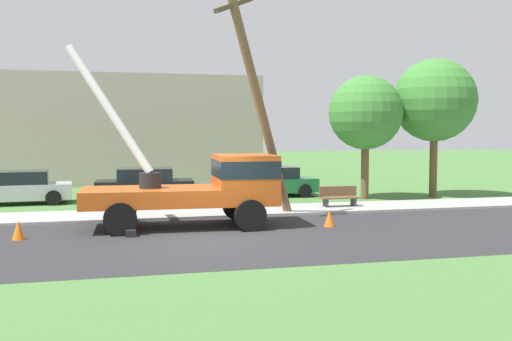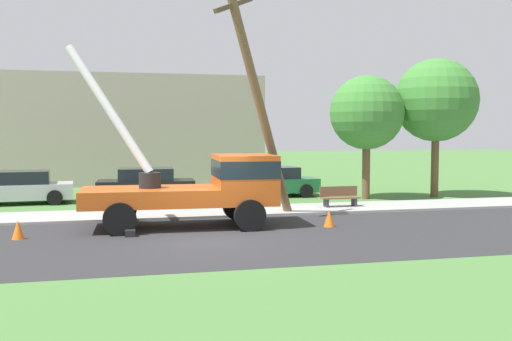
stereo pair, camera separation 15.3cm
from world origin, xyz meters
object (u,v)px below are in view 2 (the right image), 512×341
at_px(roadside_tree_near, 367,113).
at_px(traffic_cone_ahead, 329,218).
at_px(traffic_cone_behind, 18,230).
at_px(park_bench, 340,197).
at_px(parked_sedan_green, 271,182).
at_px(utility_truck, 205,184).
at_px(parked_sedan_black, 146,184).
at_px(leaning_utility_pole, 258,97).
at_px(roadside_tree_far, 436,101).
at_px(parked_sedan_silver, 19,187).

bearing_deg(roadside_tree_near, traffic_cone_ahead, -122.30).
xyz_separation_m(traffic_cone_behind, park_bench, (11.55, 4.10, 0.18)).
bearing_deg(parked_sedan_green, park_bench, -72.35).
xyz_separation_m(utility_truck, parked_sedan_black, (-1.46, 8.43, -0.70)).
bearing_deg(traffic_cone_ahead, parked_sedan_green, 87.17).
relative_size(leaning_utility_pole, roadside_tree_far, 1.30).
bearing_deg(traffic_cone_ahead, utility_truck, 165.06).
relative_size(utility_truck, traffic_cone_ahead, 12.06).
bearing_deg(roadside_tree_near, parked_sedan_black, 166.28).
xyz_separation_m(roadside_tree_near, roadside_tree_far, (3.55, 0.05, 0.61)).
distance_m(traffic_cone_ahead, parked_sedan_silver, 13.95).
height_order(utility_truck, traffic_cone_behind, utility_truck).
xyz_separation_m(leaning_utility_pole, parked_sedan_black, (-3.55, 7.10, -3.62)).
height_order(traffic_cone_behind, parked_sedan_silver, parked_sedan_silver).
xyz_separation_m(traffic_cone_ahead, traffic_cone_behind, (-9.55, 0.01, 0.00)).
height_order(parked_sedan_black, park_bench, parked_sedan_black).
bearing_deg(roadside_tree_far, roadside_tree_near, -179.13).
relative_size(utility_truck, parked_sedan_black, 1.50).
distance_m(traffic_cone_behind, parked_sedan_black, 10.34).
distance_m(parked_sedan_silver, roadside_tree_near, 15.68).
bearing_deg(parked_sedan_black, roadside_tree_near, -13.72).
xyz_separation_m(utility_truck, roadside_tree_far, (11.93, 6.07, 3.16)).
bearing_deg(park_bench, traffic_cone_ahead, -115.99).
distance_m(traffic_cone_behind, parked_sedan_green, 13.45).
height_order(traffic_cone_ahead, roadside_tree_near, roadside_tree_near).
xyz_separation_m(parked_sedan_silver, roadside_tree_near, (15.24, -1.78, 3.24)).
distance_m(utility_truck, traffic_cone_behind, 5.83).
bearing_deg(leaning_utility_pole, parked_sedan_silver, 144.12).
distance_m(parked_sedan_black, park_bench, 9.13).
xyz_separation_m(traffic_cone_ahead, roadside_tree_far, (8.01, 7.12, 4.28)).
bearing_deg(roadside_tree_far, parked_sedan_black, 170.04).
xyz_separation_m(utility_truck, parked_sedan_silver, (-6.85, 7.80, -0.70)).
relative_size(utility_truck, parked_sedan_silver, 1.50).
bearing_deg(roadside_tree_far, utility_truck, -153.03).
height_order(utility_truck, leaning_utility_pole, leaning_utility_pole).
bearing_deg(park_bench, utility_truck, -152.66).
bearing_deg(parked_sedan_silver, utility_truck, -48.68).
xyz_separation_m(parked_sedan_black, roadside_tree_far, (13.39, -2.35, 3.85)).
bearing_deg(park_bench, parked_sedan_black, 144.01).
height_order(park_bench, roadside_tree_far, roadside_tree_far).
bearing_deg(parked_sedan_green, parked_sedan_silver, -179.16).
bearing_deg(traffic_cone_behind, parked_sedan_silver, 97.91).
xyz_separation_m(leaning_utility_pole, roadside_tree_far, (9.84, 4.75, 0.23)).
distance_m(traffic_cone_ahead, traffic_cone_behind, 9.55).
xyz_separation_m(utility_truck, traffic_cone_behind, (-5.63, -1.03, -1.13)).
bearing_deg(parked_sedan_silver, traffic_cone_behind, -82.09).
bearing_deg(roadside_tree_far, parked_sedan_green, 166.00).
distance_m(traffic_cone_behind, parked_sedan_silver, 8.92).
xyz_separation_m(park_bench, roadside_tree_near, (2.46, 2.96, 3.49)).
distance_m(leaning_utility_pole, parked_sedan_silver, 11.62).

